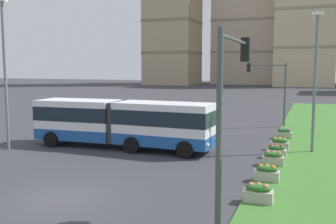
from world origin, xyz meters
name	(u,v)px	position (x,y,z in m)	size (l,w,h in m)	color
ground_plane	(61,197)	(0.00, 0.00, 0.00)	(260.00, 260.00, 0.00)	#38383D
articulated_bus	(123,122)	(-2.01, 9.31, 1.65)	(11.95, 2.98, 3.00)	white
car_silver_hatch	(129,116)	(-6.04, 18.49, 0.75)	(4.53, 2.31, 1.58)	#B7BABF
flower_planter_0	(258,193)	(7.45, 2.00, 0.43)	(1.10, 0.56, 0.74)	#B7AD9E
flower_planter_1	(267,173)	(7.45, 4.96, 0.43)	(1.10, 0.56, 0.74)	#B7AD9E
flower_planter_2	(273,158)	(7.45, 7.99, 0.43)	(1.10, 0.56, 0.74)	#B7AD9E
flower_planter_3	(276,151)	(7.45, 9.85, 0.43)	(1.10, 0.56, 0.74)	#B7AD9E
flower_planter_4	(280,144)	(7.45, 12.10, 0.43)	(1.10, 0.56, 0.74)	#B7AD9E
flower_planter_5	(284,133)	(7.45, 16.22, 0.43)	(1.10, 0.56, 0.74)	#B7AD9E
traffic_light_far_right	(271,83)	(5.88, 22.00, 3.81)	(3.50, 0.28, 5.50)	#474C51
traffic_light_near_right	(230,100)	(7.05, -1.66, 4.23)	(0.28, 4.15, 6.13)	#474C51
streetlight_left	(5,68)	(-8.50, 6.37, 5.07)	(0.70, 0.28, 9.25)	slate
streetlight_median	(315,76)	(9.35, 12.06, 4.61)	(0.70, 0.28, 8.35)	slate
apartment_tower_westcentre	(248,8)	(-10.20, 110.47, 23.28)	(19.35, 17.94, 46.52)	#C6B299
apartment_tower_centre	(306,12)	(6.94, 100.11, 19.83)	(15.41, 15.22, 39.62)	beige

